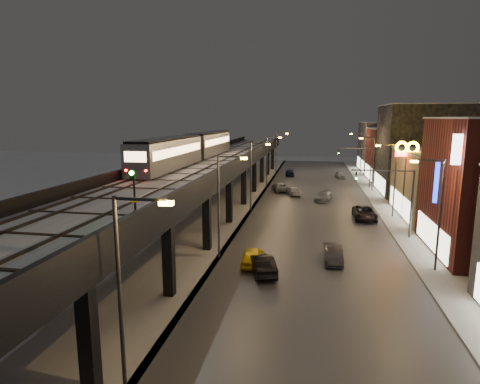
{
  "coord_description": "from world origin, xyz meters",
  "views": [
    {
      "loc": [
        7.11,
        -19.61,
        12.08
      ],
      "look_at": [
        0.26,
        17.97,
        5.0
      ],
      "focal_mm": 30.0,
      "sensor_mm": 36.0,
      "label": 1
    }
  ],
  "objects_px": {
    "subway_train": "(192,147)",
    "car_taxi": "(253,257)",
    "car_onc_silver": "(333,254)",
    "sign_citgo": "(467,168)",
    "car_onc_white": "(323,197)",
    "rail_signal": "(133,185)",
    "car_far_white": "(290,172)",
    "car_mid_silver": "(280,187)",
    "car_mid_dark": "(294,191)",
    "car_onc_dark": "(365,213)",
    "car_near_white": "(262,265)",
    "car_onc_red": "(340,175)"
  },
  "relations": [
    {
      "from": "car_near_white",
      "to": "car_mid_dark",
      "type": "bearing_deg",
      "value": -110.03
    },
    {
      "from": "subway_train",
      "to": "car_onc_silver",
      "type": "height_order",
      "value": "subway_train"
    },
    {
      "from": "car_onc_white",
      "to": "car_mid_silver",
      "type": "bearing_deg",
      "value": 148.5
    },
    {
      "from": "subway_train",
      "to": "car_far_white",
      "type": "bearing_deg",
      "value": 71.98
    },
    {
      "from": "car_far_white",
      "to": "car_onc_red",
      "type": "relative_size",
      "value": 1.15
    },
    {
      "from": "rail_signal",
      "to": "car_far_white",
      "type": "xyz_separation_m",
      "value": [
        4.52,
        64.99,
        -7.87
      ]
    },
    {
      "from": "car_taxi",
      "to": "sign_citgo",
      "type": "height_order",
      "value": "sign_citgo"
    },
    {
      "from": "car_mid_dark",
      "to": "car_onc_silver",
      "type": "distance_m",
      "value": 29.89
    },
    {
      "from": "car_near_white",
      "to": "car_onc_dark",
      "type": "bearing_deg",
      "value": -136.17
    },
    {
      "from": "car_near_white",
      "to": "car_onc_white",
      "type": "distance_m",
      "value": 30.03
    },
    {
      "from": "car_onc_white",
      "to": "rail_signal",
      "type": "bearing_deg",
      "value": -92.06
    },
    {
      "from": "car_mid_silver",
      "to": "car_onc_silver",
      "type": "xyz_separation_m",
      "value": [
        7.14,
        -32.7,
        0.02
      ]
    },
    {
      "from": "car_near_white",
      "to": "car_onc_dark",
      "type": "height_order",
      "value": "car_onc_dark"
    },
    {
      "from": "rail_signal",
      "to": "car_mid_silver",
      "type": "xyz_separation_m",
      "value": [
        4.03,
        46.62,
        -7.92
      ]
    },
    {
      "from": "car_mid_dark",
      "to": "car_onc_white",
      "type": "distance_m",
      "value": 5.81
    },
    {
      "from": "sign_citgo",
      "to": "car_onc_dark",
      "type": "bearing_deg",
      "value": 107.1
    },
    {
      "from": "car_taxi",
      "to": "car_near_white",
      "type": "bearing_deg",
      "value": 115.69
    },
    {
      "from": "car_far_white",
      "to": "car_onc_red",
      "type": "distance_m",
      "value": 10.38
    },
    {
      "from": "rail_signal",
      "to": "car_mid_dark",
      "type": "distance_m",
      "value": 44.61
    },
    {
      "from": "sign_citgo",
      "to": "car_onc_red",
      "type": "bearing_deg",
      "value": 96.57
    },
    {
      "from": "rail_signal",
      "to": "car_far_white",
      "type": "relative_size",
      "value": 0.64
    },
    {
      "from": "car_onc_silver",
      "to": "sign_citgo",
      "type": "relative_size",
      "value": 0.4
    },
    {
      "from": "car_taxi",
      "to": "car_onc_silver",
      "type": "bearing_deg",
      "value": -167.71
    },
    {
      "from": "car_onc_dark",
      "to": "car_onc_red",
      "type": "distance_m",
      "value": 34.09
    },
    {
      "from": "car_taxi",
      "to": "car_onc_dark",
      "type": "height_order",
      "value": "car_onc_dark"
    },
    {
      "from": "car_far_white",
      "to": "car_onc_red",
      "type": "height_order",
      "value": "car_far_white"
    },
    {
      "from": "sign_citgo",
      "to": "car_taxi",
      "type": "bearing_deg",
      "value": -176.39
    },
    {
      "from": "car_near_white",
      "to": "car_onc_dark",
      "type": "distance_m",
      "value": 21.63
    },
    {
      "from": "car_mid_dark",
      "to": "car_onc_white",
      "type": "xyz_separation_m",
      "value": [
        4.52,
        -3.64,
        0.05
      ]
    },
    {
      "from": "car_onc_silver",
      "to": "rail_signal",
      "type": "bearing_deg",
      "value": -129.42
    },
    {
      "from": "rail_signal",
      "to": "car_taxi",
      "type": "relative_size",
      "value": 0.65
    },
    {
      "from": "car_mid_dark",
      "to": "car_onc_red",
      "type": "relative_size",
      "value": 1.13
    },
    {
      "from": "car_onc_silver",
      "to": "car_onc_dark",
      "type": "xyz_separation_m",
      "value": [
        4.41,
        15.49,
        0.06
      ]
    },
    {
      "from": "subway_train",
      "to": "car_onc_dark",
      "type": "distance_m",
      "value": 23.31
    },
    {
      "from": "car_mid_silver",
      "to": "car_far_white",
      "type": "relative_size",
      "value": 1.14
    },
    {
      "from": "car_onc_white",
      "to": "sign_citgo",
      "type": "relative_size",
      "value": 0.43
    },
    {
      "from": "car_mid_dark",
      "to": "car_onc_red",
      "type": "distance_m",
      "value": 21.75
    },
    {
      "from": "sign_citgo",
      "to": "car_near_white",
      "type": "bearing_deg",
      "value": -169.33
    },
    {
      "from": "car_far_white",
      "to": "car_onc_dark",
      "type": "height_order",
      "value": "car_onc_dark"
    },
    {
      "from": "car_onc_silver",
      "to": "car_onc_dark",
      "type": "distance_m",
      "value": 16.1
    },
    {
      "from": "car_onc_silver",
      "to": "car_onc_white",
      "type": "distance_m",
      "value": 25.87
    },
    {
      "from": "rail_signal",
      "to": "car_far_white",
      "type": "distance_m",
      "value": 65.62
    },
    {
      "from": "car_near_white",
      "to": "car_onc_white",
      "type": "xyz_separation_m",
      "value": [
        5.36,
        29.55,
        -0.08
      ]
    },
    {
      "from": "car_mid_silver",
      "to": "car_far_white",
      "type": "xyz_separation_m",
      "value": [
        0.5,
        18.37,
        0.05
      ]
    },
    {
      "from": "car_mid_silver",
      "to": "car_onc_white",
      "type": "xyz_separation_m",
      "value": [
        6.89,
        -6.84,
        -0.02
      ]
    },
    {
      "from": "car_onc_red",
      "to": "sign_citgo",
      "type": "height_order",
      "value": "sign_citgo"
    },
    {
      "from": "car_mid_dark",
      "to": "sign_citgo",
      "type": "xyz_separation_m",
      "value": [
        14.21,
        -30.35,
        7.73
      ]
    },
    {
      "from": "car_taxi",
      "to": "car_mid_silver",
      "type": "height_order",
      "value": "car_taxi"
    },
    {
      "from": "car_taxi",
      "to": "car_near_white",
      "type": "xyz_separation_m",
      "value": [
        1.01,
        -1.82,
        0.02
      ]
    },
    {
      "from": "subway_train",
      "to": "car_taxi",
      "type": "bearing_deg",
      "value": -60.52
    }
  ]
}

